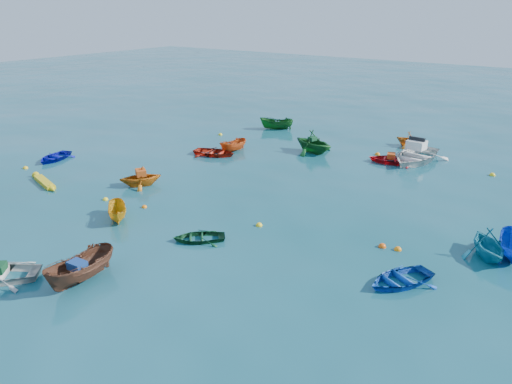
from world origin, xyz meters
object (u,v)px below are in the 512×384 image
Objects in this scene: dinghy_blue_se at (400,283)px; kayak_yellow at (45,184)px; motorboat_white at (415,161)px; dinghy_blue_sw at (55,160)px.

dinghy_blue_se reaches higher than kayak_yellow.
motorboat_white reaches higher than kayak_yellow.
kayak_yellow is at bearing -128.57° from motorboat_white.
dinghy_blue_sw is 1.00× the size of dinghy_blue_se.
dinghy_blue_se is 22.06m from kayak_yellow.
dinghy_blue_sw and dinghy_blue_se have the same top height.
dinghy_blue_se is at bearing -70.20° from kayak_yellow.
dinghy_blue_se is (26.03, -2.05, 0.00)m from dinghy_blue_sw.
dinghy_blue_sw is 0.57× the size of motorboat_white.
motorboat_white reaches higher than dinghy_blue_sw.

